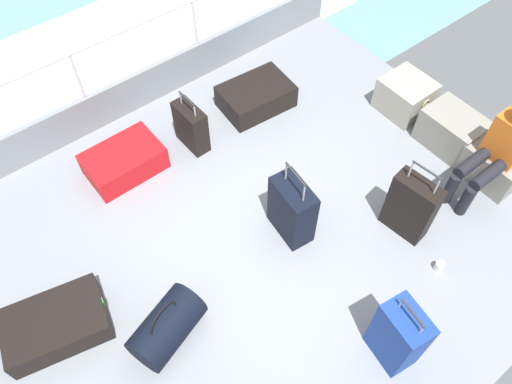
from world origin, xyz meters
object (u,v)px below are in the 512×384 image
(suitcase_0, at_px, (292,210))
(duffel_bag, at_px, (167,327))
(suitcase_4, at_px, (411,207))
(suitcase_7, at_px, (56,325))
(cargo_crate_0, at_px, (405,96))
(paper_cup, at_px, (439,266))
(cargo_crate_1, at_px, (451,130))
(passenger_seated, at_px, (497,150))
(suitcase_3, at_px, (124,161))
(suitcase_2, at_px, (256,96))
(suitcase_1, at_px, (398,336))
(cargo_crate_2, at_px, (494,166))
(suitcase_5, at_px, (191,127))

(suitcase_0, xyz_separation_m, duffel_bag, (0.17, -1.45, -0.14))
(suitcase_4, bearing_deg, suitcase_7, -109.77)
(cargo_crate_0, relative_size, paper_cup, 5.46)
(cargo_crate_1, bearing_deg, passenger_seated, -20.96)
(paper_cup, bearing_deg, cargo_crate_0, 141.35)
(suitcase_3, xyz_separation_m, duffel_bag, (1.75, -0.59, 0.04))
(paper_cup, bearing_deg, suitcase_2, -179.99)
(passenger_seated, distance_m, suitcase_1, 2.02)
(cargo_crate_2, bearing_deg, paper_cup, -73.07)
(suitcase_2, relative_size, suitcase_4, 0.92)
(suitcase_7, bearing_deg, suitcase_1, 48.13)
(cargo_crate_1, relative_size, suitcase_1, 0.80)
(suitcase_1, bearing_deg, suitcase_4, 127.17)
(suitcase_7, xyz_separation_m, duffel_bag, (0.60, 0.70, 0.06))
(cargo_crate_0, relative_size, duffel_bag, 0.79)
(cargo_crate_2, xyz_separation_m, suitcase_5, (-2.23, -2.09, 0.07))
(suitcase_3, relative_size, suitcase_7, 0.85)
(suitcase_0, distance_m, suitcase_7, 2.20)
(suitcase_2, xyz_separation_m, suitcase_7, (1.06, -2.91, -0.01))
(cargo_crate_1, relative_size, passenger_seated, 0.59)
(suitcase_0, height_order, suitcase_4, suitcase_4)
(cargo_crate_0, height_order, duffel_bag, duffel_bag)
(suitcase_3, bearing_deg, suitcase_4, 37.45)
(suitcase_0, relative_size, suitcase_7, 0.94)
(passenger_seated, xyz_separation_m, suitcase_3, (-2.36, -2.65, -0.42))
(cargo_crate_0, relative_size, suitcase_7, 0.61)
(cargo_crate_2, distance_m, suitcase_1, 2.19)
(suitcase_4, bearing_deg, suitcase_5, -155.37)
(suitcase_4, bearing_deg, suitcase_1, -52.83)
(cargo_crate_1, distance_m, suitcase_0, 2.02)
(suitcase_4, xyz_separation_m, duffel_bag, (-0.48, -2.29, -0.16))
(cargo_crate_1, height_order, cargo_crate_2, cargo_crate_1)
(suitcase_3, xyz_separation_m, suitcase_4, (2.22, 1.70, 0.20))
(suitcase_2, distance_m, duffel_bag, 2.77)
(cargo_crate_2, distance_m, suitcase_0, 2.12)
(cargo_crate_2, distance_m, suitcase_5, 3.06)
(suitcase_0, height_order, suitcase_5, suitcase_0)
(cargo_crate_1, distance_m, suitcase_2, 2.11)
(cargo_crate_0, relative_size, suitcase_1, 0.69)
(suitcase_7, height_order, duffel_bag, duffel_bag)
(cargo_crate_0, height_order, paper_cup, cargo_crate_0)
(suitcase_4, height_order, paper_cup, suitcase_4)
(passenger_seated, bearing_deg, paper_cup, -70.31)
(suitcase_5, distance_m, suitcase_7, 2.27)
(suitcase_2, bearing_deg, suitcase_0, -27.16)
(suitcase_1, bearing_deg, suitcase_5, 179.84)
(cargo_crate_2, xyz_separation_m, suitcase_3, (-2.36, -2.83, -0.05))
(suitcase_3, bearing_deg, duffel_bag, -18.68)
(suitcase_7, bearing_deg, cargo_crate_2, 73.63)
(suitcase_1, relative_size, suitcase_2, 0.97)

